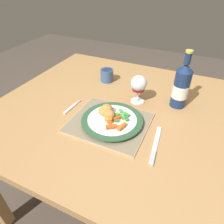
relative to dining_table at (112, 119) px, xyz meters
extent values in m
plane|color=#4C4238|center=(0.00, 0.00, -0.65)|extent=(6.00, 6.00, 0.00)
cube|color=#AD7F4C|center=(0.00, 0.00, 0.07)|extent=(1.11, 1.05, 0.04)
cube|color=#AD7F4C|center=(-0.50, 0.47, -0.30)|extent=(0.06, 0.06, 0.70)
cube|color=#AD7F4C|center=(0.50, 0.47, -0.30)|extent=(0.06, 0.06, 0.70)
cube|color=tan|center=(0.05, -0.13, 0.09)|extent=(0.33, 0.29, 0.01)
cube|color=#807259|center=(0.05, -0.13, 0.10)|extent=(0.33, 0.28, 0.00)
cylinder|color=white|center=(0.06, -0.13, 0.10)|extent=(0.22, 0.22, 0.01)
cylinder|color=#2D5638|center=(0.06, -0.13, 0.11)|extent=(0.26, 0.26, 0.01)
cylinder|color=white|center=(0.06, -0.13, 0.12)|extent=(0.21, 0.21, 0.00)
ellipsoid|color=tan|center=(0.02, -0.11, 0.13)|extent=(0.07, 0.06, 0.03)
ellipsoid|color=#B77F3D|center=(0.05, -0.13, 0.14)|extent=(0.06, 0.05, 0.04)
ellipsoid|color=#B77F3D|center=(0.02, -0.10, 0.14)|extent=(0.08, 0.08, 0.04)
ellipsoid|color=#B77F3D|center=(0.02, -0.11, 0.13)|extent=(0.07, 0.06, 0.03)
cube|color=#338438|center=(0.09, -0.11, 0.12)|extent=(0.02, 0.02, 0.01)
cube|color=#338438|center=(0.09, -0.14, 0.12)|extent=(0.02, 0.02, 0.01)
cube|color=green|center=(0.10, -0.10, 0.12)|extent=(0.03, 0.03, 0.01)
cube|color=green|center=(0.11, -0.08, 0.12)|extent=(0.03, 0.02, 0.01)
cube|color=#4CA84C|center=(0.07, -0.07, 0.12)|extent=(0.02, 0.03, 0.01)
cube|color=#4CA84C|center=(0.10, -0.10, 0.12)|extent=(0.03, 0.03, 0.01)
cube|color=#4CA84C|center=(0.10, -0.08, 0.12)|extent=(0.02, 0.03, 0.01)
cube|color=#4CA84C|center=(0.07, -0.11, 0.13)|extent=(0.02, 0.03, 0.01)
cube|color=#338438|center=(0.12, -0.11, 0.12)|extent=(0.03, 0.03, 0.01)
cylinder|color=#CC5119|center=(0.08, -0.12, 0.12)|extent=(0.03, 0.04, 0.02)
cylinder|color=#CC5119|center=(0.08, -0.18, 0.13)|extent=(0.05, 0.04, 0.02)
cylinder|color=orange|center=(0.12, -0.17, 0.13)|extent=(0.03, 0.05, 0.02)
cylinder|color=orange|center=(0.06, -0.15, 0.13)|extent=(0.03, 0.04, 0.02)
cylinder|color=orange|center=(0.05, -0.15, 0.13)|extent=(0.03, 0.02, 0.02)
cube|color=silver|center=(-0.17, -0.11, 0.09)|extent=(0.02, 0.09, 0.01)
cube|color=silver|center=(-0.16, -0.06, 0.09)|extent=(0.01, 0.02, 0.01)
cube|color=silver|center=(-0.16, -0.04, 0.09)|extent=(0.00, 0.02, 0.00)
cube|color=silver|center=(-0.16, -0.04, 0.09)|extent=(0.00, 0.02, 0.00)
cube|color=silver|center=(-0.17, -0.04, 0.09)|extent=(0.00, 0.02, 0.00)
cube|color=silver|center=(-0.17, -0.04, 0.09)|extent=(0.00, 0.02, 0.00)
cube|color=silver|center=(0.26, -0.14, 0.09)|extent=(0.03, 0.14, 0.00)
cube|color=#B2B2B7|center=(0.27, -0.25, 0.09)|extent=(0.02, 0.07, 0.01)
cylinder|color=silver|center=(0.10, 0.08, 0.09)|extent=(0.07, 0.07, 0.00)
cylinder|color=silver|center=(0.10, 0.08, 0.13)|extent=(0.01, 0.01, 0.06)
ellipsoid|color=silver|center=(0.10, 0.08, 0.19)|extent=(0.08, 0.08, 0.08)
cylinder|color=maroon|center=(0.10, 0.08, 0.17)|extent=(0.06, 0.06, 0.03)
cylinder|color=navy|center=(0.29, 0.13, 0.18)|extent=(0.07, 0.07, 0.18)
cone|color=navy|center=(0.29, 0.13, 0.29)|extent=(0.07, 0.07, 0.03)
cylinder|color=navy|center=(0.29, 0.13, 0.33)|extent=(0.03, 0.03, 0.05)
cylinder|color=#BFB74C|center=(0.29, 0.13, 0.36)|extent=(0.03, 0.03, 0.01)
cylinder|color=white|center=(0.29, 0.13, 0.17)|extent=(0.08, 0.08, 0.06)
cylinder|color=#385684|center=(-0.13, 0.22, 0.13)|extent=(0.08, 0.08, 0.07)
cylinder|color=#1E2F48|center=(-0.13, 0.22, 0.16)|extent=(0.06, 0.06, 0.01)
camera|label=1|loc=(0.34, -0.73, 0.65)|focal=32.00mm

